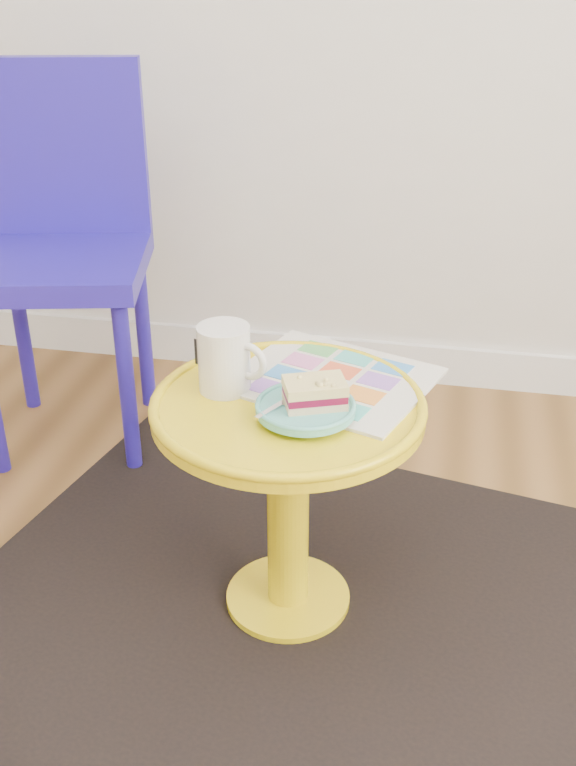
% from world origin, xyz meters
% --- Properties ---
extents(rug, '(1.49, 1.34, 0.01)m').
position_xyz_m(rug, '(0.37, 0.96, 0.00)').
color(rug, black).
rests_on(rug, ground).
extents(side_table, '(0.49, 0.49, 0.47)m').
position_xyz_m(side_table, '(0.37, 0.96, 0.34)').
color(side_table, yellow).
rests_on(side_table, ground).
extents(chair, '(0.50, 0.50, 0.95)m').
position_xyz_m(chair, '(-0.33, 1.57, 0.54)').
color(chair, '#2519A5').
rests_on(chair, ground).
extents(newspaper, '(0.43, 0.40, 0.01)m').
position_xyz_m(newspaper, '(0.44, 1.06, 0.47)').
color(newspaper, silver).
rests_on(newspaper, side_table).
extents(mug, '(0.13, 0.10, 0.13)m').
position_xyz_m(mug, '(0.25, 0.99, 0.53)').
color(mug, silver).
rests_on(mug, side_table).
extents(plate, '(0.17, 0.17, 0.02)m').
position_xyz_m(plate, '(0.41, 0.91, 0.49)').
color(plate, '#54B2AA').
rests_on(plate, newspaper).
extents(cake_slice, '(0.12, 0.10, 0.05)m').
position_xyz_m(cake_slice, '(0.43, 0.92, 0.52)').
color(cake_slice, '#D3BC8C').
rests_on(cake_slice, plate).
extents(fork, '(0.08, 0.13, 0.00)m').
position_xyz_m(fork, '(0.38, 0.92, 0.49)').
color(fork, silver).
rests_on(fork, plate).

